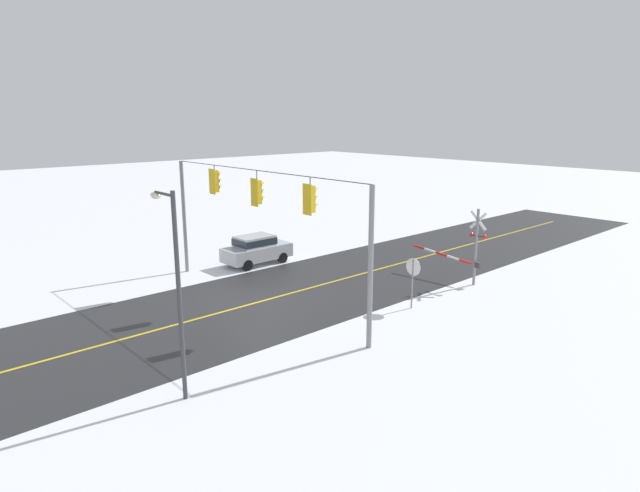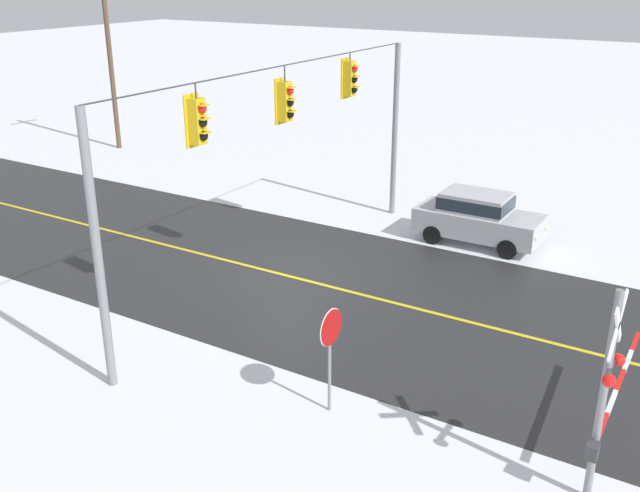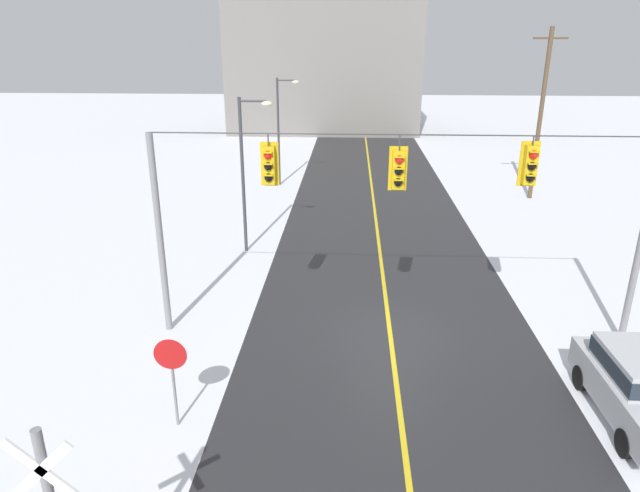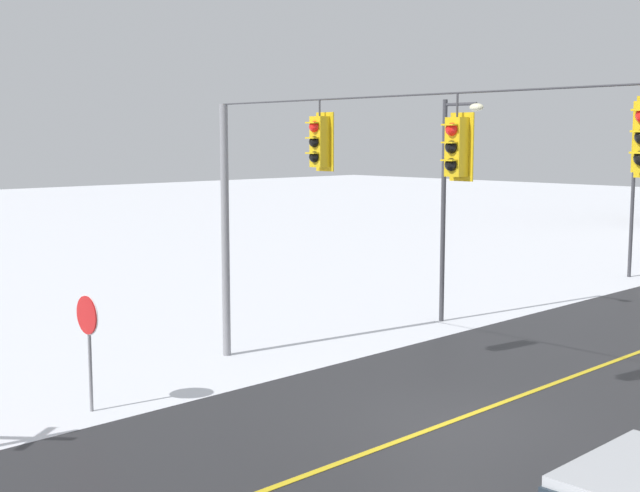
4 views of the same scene
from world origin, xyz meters
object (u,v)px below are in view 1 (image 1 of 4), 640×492
Objects in this scene: railroad_crossing at (470,246)px; parked_car_silver at (256,249)px; stop_sign at (413,272)px; streetlamp_near at (175,276)px.

parked_car_silver is (10.51, 6.07, -1.03)m from railroad_crossing.
stop_sign is at bearing 94.86° from railroad_crossing.
streetlamp_near is (-0.25, 11.72, 2.20)m from stop_sign.
parked_car_silver is at bearing -44.12° from streetlamp_near.
railroad_crossing is 12.18m from parked_car_silver.
railroad_crossing is (0.44, -5.21, 0.27)m from stop_sign.
parked_car_silver is 0.65× the size of streetlamp_near.
railroad_crossing is at bearing -87.66° from streetlamp_near.
stop_sign is at bearing -175.54° from parked_car_silver.
streetlamp_near is at bearing 92.34° from railroad_crossing.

